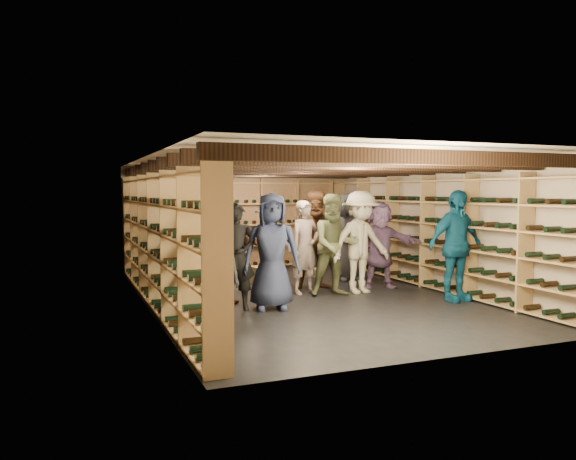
% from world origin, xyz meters
% --- Properties ---
extents(ground, '(8.00, 8.00, 0.00)m').
position_xyz_m(ground, '(0.00, 0.00, 0.00)').
color(ground, black).
rests_on(ground, ground).
extents(walls, '(5.52, 8.02, 2.40)m').
position_xyz_m(walls, '(0.00, 0.00, 1.20)').
color(walls, tan).
rests_on(walls, ground).
extents(ceiling, '(5.50, 8.00, 0.01)m').
position_xyz_m(ceiling, '(0.00, 0.00, 2.40)').
color(ceiling, beige).
rests_on(ceiling, walls).
extents(ceiling_joists, '(5.40, 7.12, 0.18)m').
position_xyz_m(ceiling_joists, '(0.00, 0.00, 2.26)').
color(ceiling_joists, black).
rests_on(ceiling_joists, ground).
extents(wine_rack_left, '(0.32, 7.50, 2.15)m').
position_xyz_m(wine_rack_left, '(-2.57, 0.00, 1.08)').
color(wine_rack_left, '#A17B4E').
rests_on(wine_rack_left, ground).
extents(wine_rack_right, '(0.32, 7.50, 2.15)m').
position_xyz_m(wine_rack_right, '(2.57, 0.00, 1.08)').
color(wine_rack_right, '#A17B4E').
rests_on(wine_rack_right, ground).
extents(wine_rack_back, '(4.70, 0.30, 2.15)m').
position_xyz_m(wine_rack_back, '(0.00, 3.83, 1.07)').
color(wine_rack_back, '#A17B4E').
rests_on(wine_rack_back, ground).
extents(crate_stack_left, '(0.59, 0.49, 0.68)m').
position_xyz_m(crate_stack_left, '(-0.71, 2.42, 0.34)').
color(crate_stack_left, tan).
rests_on(crate_stack_left, ground).
extents(crate_stack_right, '(0.56, 0.43, 0.34)m').
position_xyz_m(crate_stack_right, '(-0.22, 1.59, 0.17)').
color(crate_stack_right, tan).
rests_on(crate_stack_right, ground).
extents(crate_loose, '(0.53, 0.38, 0.17)m').
position_xyz_m(crate_loose, '(0.95, 2.10, 0.09)').
color(crate_loose, tan).
rests_on(crate_loose, ground).
extents(person_0, '(0.95, 0.75, 1.69)m').
position_xyz_m(person_0, '(-2.08, -1.40, 0.84)').
color(person_0, black).
rests_on(person_0, ground).
extents(person_1, '(0.67, 0.50, 1.68)m').
position_xyz_m(person_1, '(-1.47, -0.70, 0.84)').
color(person_1, black).
rests_on(person_1, ground).
extents(person_2, '(0.96, 0.79, 1.81)m').
position_xyz_m(person_2, '(0.50, -0.17, 0.91)').
color(person_2, '#5B613C').
rests_on(person_2, ground).
extents(person_3, '(1.27, 0.82, 1.86)m').
position_xyz_m(person_3, '(1.05, -0.11, 0.93)').
color(person_3, beige).
rests_on(person_3, ground).
extents(person_4, '(1.14, 0.55, 1.88)m').
position_xyz_m(person_4, '(2.18, -1.36, 0.94)').
color(person_4, navy).
rests_on(person_4, ground).
extents(person_5, '(1.78, 1.07, 1.83)m').
position_xyz_m(person_5, '(-1.65, -0.18, 0.91)').
color(person_5, brown).
rests_on(person_5, ground).
extents(person_6, '(1.01, 0.79, 1.83)m').
position_xyz_m(person_6, '(-0.94, -0.83, 0.92)').
color(person_6, '#242D4C').
rests_on(person_6, ground).
extents(person_7, '(0.70, 0.55, 1.69)m').
position_xyz_m(person_7, '(0.09, 0.20, 0.85)').
color(person_7, gray).
rests_on(person_7, ground).
extents(person_8, '(1.02, 0.85, 1.88)m').
position_xyz_m(person_8, '(0.51, 0.56, 0.94)').
color(person_8, '#4C2D18').
rests_on(person_8, ground).
extents(person_9, '(1.09, 0.64, 1.67)m').
position_xyz_m(person_9, '(-0.20, 1.30, 0.83)').
color(person_9, '#ABA29D').
rests_on(person_9, ground).
extents(person_11, '(1.63, 0.89, 1.67)m').
position_xyz_m(person_11, '(1.66, 0.22, 0.84)').
color(person_11, slate).
rests_on(person_11, ground).
extents(person_12, '(0.92, 0.63, 1.82)m').
position_xyz_m(person_12, '(1.55, 1.30, 0.91)').
color(person_12, '#35373A').
rests_on(person_12, ground).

